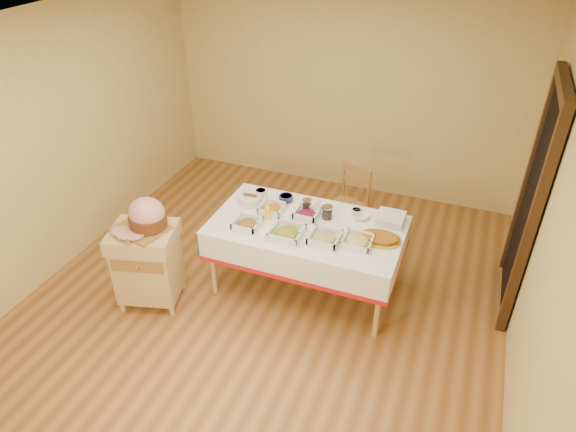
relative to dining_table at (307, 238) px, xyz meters
The scene contains 23 objects.
room_shell 0.82m from the dining_table, 135.00° to the right, with size 5.00×5.00×5.00m.
doorway 2.06m from the dining_table, 17.49° to the left, with size 0.09×1.10×2.20m.
dining_table is the anchor object (origin of this frame).
butcher_cart 1.53m from the dining_table, 151.01° to the right, with size 0.70×0.63×0.83m.
dining_chair 0.99m from the dining_table, 81.25° to the left, with size 0.51×0.50×0.90m.
ham_on_board 1.51m from the dining_table, 151.39° to the right, with size 0.48×0.46×0.32m.
serving_dish_a 0.60m from the dining_table, 154.49° to the right, with size 0.24×0.24×0.11m.
serving_dish_b 0.34m from the dining_table, 113.66° to the right, with size 0.29×0.29×0.12m.
serving_dish_c 0.37m from the dining_table, 39.59° to the right, with size 0.27×0.27×0.11m.
serving_dish_d 0.58m from the dining_table, 14.49° to the right, with size 0.26×0.26×0.10m.
serving_dish_e 0.45m from the dining_table, 167.86° to the left, with size 0.24×0.23×0.11m.
serving_dish_f 0.24m from the dining_table, 111.26° to the left, with size 0.24×0.23×0.11m.
small_bowl_left 0.75m from the dining_table, 151.59° to the left, with size 0.13×0.13×0.06m.
small_bowl_mid 0.52m from the dining_table, 136.44° to the left, with size 0.14×0.14×0.06m.
small_bowl_right 0.56m from the dining_table, 42.03° to the left, with size 0.11×0.11×0.05m.
bowl_white_imported 0.42m from the dining_table, 83.47° to the left, with size 0.15×0.15×0.04m, color silver.
bowl_small_imported 0.57m from the dining_table, 33.20° to the left, with size 0.17×0.17×0.05m, color silver.
preserve_jar_left 0.34m from the dining_table, 110.52° to the left, with size 0.09×0.09×0.12m.
preserve_jar_right 0.32m from the dining_table, 50.97° to the left, with size 0.10×0.10×0.13m.
mustard_bottle 0.45m from the dining_table, behind, with size 0.05×0.05×0.17m.
bread_basket 0.71m from the dining_table, 167.13° to the left, with size 0.23×0.23×0.10m.
plate_stack 0.82m from the dining_table, 24.40° to the left, with size 0.26×0.26×0.08m.
brass_platter 0.73m from the dining_table, ahead, with size 0.37×0.27×0.05m.
Camera 1 is at (1.60, -3.54, 3.47)m, focal length 32.00 mm.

